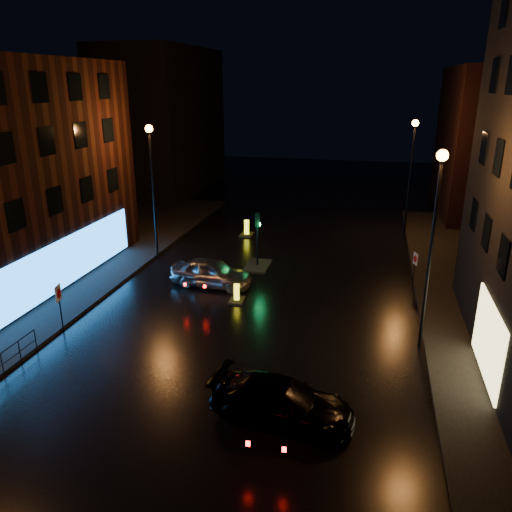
# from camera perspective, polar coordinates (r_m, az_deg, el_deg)

# --- Properties ---
(ground) EXTENTS (120.00, 120.00, 0.00)m
(ground) POSITION_cam_1_polar(r_m,az_deg,el_deg) (18.44, -6.40, -16.55)
(ground) COLOR black
(ground) RESTS_ON ground
(pavement_left) EXTENTS (12.00, 44.00, 0.15)m
(pavement_left) POSITION_cam_1_polar(r_m,az_deg,el_deg) (31.18, -26.20, -2.84)
(pavement_left) COLOR black
(pavement_left) RESTS_ON ground
(building_far_left) EXTENTS (8.00, 16.00, 14.00)m
(building_far_left) POSITION_cam_1_polar(r_m,az_deg,el_deg) (53.57, -10.54, 14.94)
(building_far_left) COLOR black
(building_far_left) RESTS_ON ground
(building_far_right) EXTENTS (8.00, 14.00, 12.00)m
(building_far_right) POSITION_cam_1_polar(r_m,az_deg,el_deg) (47.24, 25.62, 11.66)
(building_far_right) COLOR black
(building_far_right) RESTS_ON ground
(street_lamp_lfar) EXTENTS (0.44, 0.44, 8.37)m
(street_lamp_lfar) POSITION_cam_1_polar(r_m,az_deg,el_deg) (31.36, -11.81, 9.34)
(street_lamp_lfar) COLOR black
(street_lamp_lfar) RESTS_ON ground
(street_lamp_rnear) EXTENTS (0.44, 0.44, 8.37)m
(street_lamp_rnear) POSITION_cam_1_polar(r_m,az_deg,el_deg) (20.80, 19.71, 3.67)
(street_lamp_rnear) COLOR black
(street_lamp_rnear) RESTS_ON ground
(street_lamp_rfar) EXTENTS (0.44, 0.44, 8.37)m
(street_lamp_rfar) POSITION_cam_1_polar(r_m,az_deg,el_deg) (36.45, 17.34, 10.22)
(street_lamp_rfar) COLOR black
(street_lamp_rfar) RESTS_ON ground
(traffic_signal) EXTENTS (1.40, 2.40, 3.45)m
(traffic_signal) POSITION_cam_1_polar(r_m,az_deg,el_deg) (30.52, 0.17, -0.36)
(traffic_signal) COLOR black
(traffic_signal) RESTS_ON ground
(silver_hatchback) EXTENTS (4.64, 2.14, 1.54)m
(silver_hatchback) POSITION_cam_1_polar(r_m,az_deg,el_deg) (27.75, -5.09, -1.90)
(silver_hatchback) COLOR #ABAFB3
(silver_hatchback) RESTS_ON ground
(dark_sedan) EXTENTS (5.08, 2.58, 1.41)m
(dark_sedan) POSITION_cam_1_polar(r_m,az_deg,el_deg) (17.30, 3.03, -16.27)
(dark_sedan) COLOR black
(dark_sedan) RESTS_ON ground
(bollard_near) EXTENTS (0.77, 1.12, 0.95)m
(bollard_near) POSITION_cam_1_polar(r_m,az_deg,el_deg) (25.91, -2.21, -4.76)
(bollard_near) COLOR black
(bollard_near) RESTS_ON ground
(bollard_far) EXTENTS (0.91, 1.35, 1.17)m
(bollard_far) POSITION_cam_1_polar(r_m,az_deg,el_deg) (36.94, -1.07, 2.76)
(bollard_far) COLOR black
(bollard_far) RESTS_ON ground
(road_sign_left) EXTENTS (0.17, 0.54, 2.26)m
(road_sign_left) POSITION_cam_1_polar(r_m,az_deg,el_deg) (23.93, -21.60, -4.42)
(road_sign_left) COLOR black
(road_sign_left) RESTS_ON ground
(road_sign_right) EXTENTS (0.21, 0.47, 2.02)m
(road_sign_right) POSITION_cam_1_polar(r_m,az_deg,el_deg) (28.47, 17.73, -0.63)
(road_sign_right) COLOR black
(road_sign_right) RESTS_ON ground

